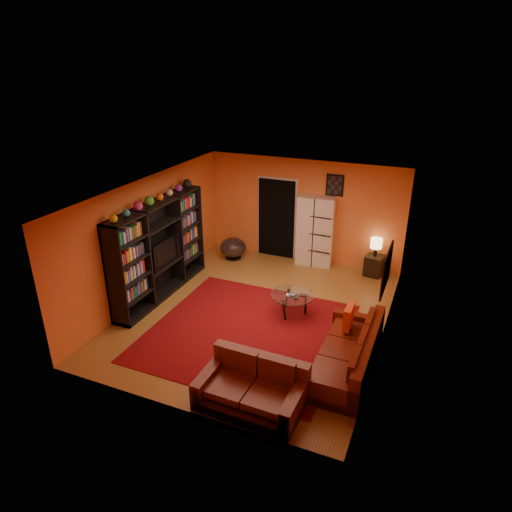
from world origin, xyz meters
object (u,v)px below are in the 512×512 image
at_px(tv, 163,251).
at_px(storage_cabinet, 315,231).
at_px(coffee_table, 292,297).
at_px(table_lamp, 376,244).
at_px(side_table, 374,266).
at_px(entertainment_unit, 159,250).
at_px(loveseat, 253,387).
at_px(sofa, 350,355).
at_px(bowl_chair, 233,248).

relative_size(tv, storage_cabinet, 0.56).
relative_size(coffee_table, table_lamp, 1.97).
bearing_deg(side_table, coffee_table, -116.08).
bearing_deg(tv, entertainment_unit, 127.99).
relative_size(entertainment_unit, coffee_table, 3.39).
height_order(loveseat, storage_cabinet, storage_cabinet).
bearing_deg(storage_cabinet, loveseat, -89.64).
distance_m(entertainment_unit, tv, 0.08).
height_order(loveseat, side_table, loveseat).
xyz_separation_m(storage_cabinet, table_lamp, (1.51, -0.05, -0.07)).
distance_m(sofa, side_table, 3.80).
xyz_separation_m(tv, bowl_chair, (0.57, 2.30, -0.71)).
height_order(entertainment_unit, side_table, entertainment_unit).
relative_size(sofa, bowl_chair, 3.34).
bearing_deg(loveseat, sofa, -39.55).
distance_m(loveseat, coffee_table, 2.69).
xyz_separation_m(entertainment_unit, storage_cabinet, (2.66, 2.80, -0.16)).
bearing_deg(side_table, entertainment_unit, -146.56).
relative_size(sofa, storage_cabinet, 1.28).
height_order(storage_cabinet, table_lamp, storage_cabinet).
xyz_separation_m(coffee_table, table_lamp, (1.22, 2.49, 0.41)).
distance_m(sofa, coffee_table, 1.96).
bearing_deg(entertainment_unit, storage_cabinet, 46.50).
height_order(storage_cabinet, bowl_chair, storage_cabinet).
distance_m(sofa, table_lamp, 3.84).
relative_size(tv, side_table, 1.99).
bearing_deg(storage_cabinet, coffee_table, -89.48).
relative_size(coffee_table, side_table, 1.77).
height_order(tv, table_lamp, tv).
distance_m(bowl_chair, side_table, 3.57).
bearing_deg(table_lamp, bowl_chair, -173.37).
height_order(sofa, bowl_chair, sofa).
bearing_deg(tv, loveseat, -127.66).
height_order(tv, sofa, tv).
relative_size(tv, sofa, 0.44).
height_order(entertainment_unit, coffee_table, entertainment_unit).
bearing_deg(loveseat, bowl_chair, 30.03).
height_order(tv, loveseat, tv).
xyz_separation_m(sofa, storage_cabinet, (-1.76, 3.84, 0.60)).
height_order(entertainment_unit, sofa, entertainment_unit).
relative_size(entertainment_unit, side_table, 6.00).
bearing_deg(bowl_chair, coffee_table, -41.79).
xyz_separation_m(sofa, loveseat, (-1.18, -1.37, -0.00)).
xyz_separation_m(bowl_chair, side_table, (3.55, 0.41, -0.05)).
bearing_deg(bowl_chair, table_lamp, 6.63).
relative_size(tv, table_lamp, 2.22).
bearing_deg(loveseat, entertainment_unit, 54.44).
relative_size(storage_cabinet, side_table, 3.55).
distance_m(coffee_table, bowl_chair, 3.12).
xyz_separation_m(storage_cabinet, side_table, (1.51, -0.05, -0.64)).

